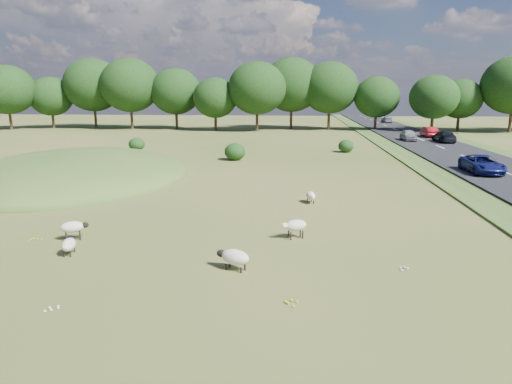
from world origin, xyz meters
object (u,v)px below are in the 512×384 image
(sheep_4, at_px, (234,257))
(sheep_3, at_px, (311,196))
(sheep_1, at_px, (295,225))
(sheep_2, at_px, (69,244))
(car_4, at_px, (409,135))
(car_3, at_px, (482,164))
(car_0, at_px, (387,119))
(sheep_0, at_px, (73,227))
(car_2, at_px, (429,132))
(car_1, at_px, (444,136))

(sheep_4, bearing_deg, sheep_3, -83.13)
(sheep_3, xyz_separation_m, sheep_4, (-3.04, -10.30, 0.07))
(sheep_1, bearing_deg, sheep_2, -6.41)
(sheep_2, distance_m, sheep_3, 13.45)
(sheep_2, distance_m, car_4, 47.86)
(car_3, bearing_deg, sheep_2, -140.26)
(car_0, xyz_separation_m, car_3, (-3.80, -56.96, 0.04))
(sheep_3, height_order, sheep_4, sheep_4)
(sheep_0, relative_size, sheep_2, 1.02)
(sheep_1, distance_m, sheep_2, 9.25)
(sheep_4, relative_size, car_3, 0.29)
(sheep_1, relative_size, car_0, 0.29)
(car_3, xyz_separation_m, car_4, (0.00, 23.08, 0.01))
(sheep_0, bearing_deg, sheep_4, -46.92)
(sheep_0, xyz_separation_m, car_4, (23.49, 40.35, 0.33))
(sheep_2, distance_m, sheep_4, 6.75)
(car_0, relative_size, car_3, 0.89)
(car_2, bearing_deg, sheep_1, 68.03)
(sheep_3, xyz_separation_m, car_2, (16.91, 37.54, 0.51))
(sheep_2, bearing_deg, car_0, -29.40)
(car_4, bearing_deg, car_2, 51.47)
(sheep_0, bearing_deg, sheep_3, 9.58)
(sheep_2, height_order, sheep_3, sheep_3)
(sheep_0, height_order, car_3, car_3)
(sheep_1, xyz_separation_m, car_2, (17.79, 44.09, 0.34))
(sheep_2, bearing_deg, car_3, -60.34)
(sheep_4, relative_size, car_2, 0.33)
(sheep_2, relative_size, sheep_4, 0.85)
(sheep_0, distance_m, sheep_1, 9.55)
(sheep_4, bearing_deg, car_4, -87.24)
(sheep_3, bearing_deg, sheep_4, -26.60)
(sheep_2, relative_size, car_0, 0.28)
(sheep_3, bearing_deg, car_0, 155.60)
(sheep_2, height_order, car_3, car_3)
(car_1, relative_size, car_3, 0.99)
(sheep_0, relative_size, car_0, 0.28)
(sheep_0, distance_m, car_4, 46.69)
(sheep_3, bearing_deg, car_1, 141.36)
(car_3, bearing_deg, car_2, 82.23)
(car_4, bearing_deg, car_3, -90.00)
(sheep_4, xyz_separation_m, car_2, (19.95, 47.84, 0.44))
(sheep_1, height_order, sheep_4, sheep_1)
(car_1, bearing_deg, car_4, -22.81)
(car_0, bearing_deg, sheep_1, 76.34)
(sheep_0, distance_m, car_3, 29.15)
(car_0, relative_size, car_4, 1.08)
(sheep_4, height_order, car_3, car_3)
(sheep_0, xyz_separation_m, car_3, (23.49, 17.27, 0.32))
(sheep_0, bearing_deg, sheep_1, -20.39)
(sheep_1, distance_m, car_3, 21.44)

